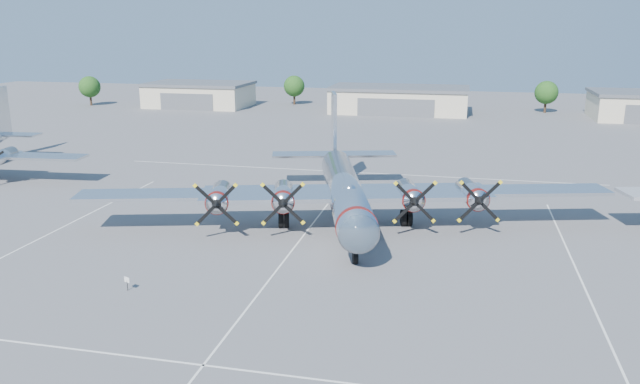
% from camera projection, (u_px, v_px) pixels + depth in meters
% --- Properties ---
extents(ground, '(260.00, 260.00, 0.00)m').
position_uv_depth(ground, '(303.00, 236.00, 54.44)').
color(ground, '#4E4E50').
rests_on(ground, ground).
extents(parking_lines, '(60.00, 50.08, 0.01)m').
position_uv_depth(parking_lines, '(298.00, 242.00, 52.79)').
color(parking_lines, silver).
rests_on(parking_lines, ground).
extents(hangar_west, '(22.60, 14.60, 5.40)m').
position_uv_depth(hangar_west, '(199.00, 94.00, 140.56)').
color(hangar_west, beige).
rests_on(hangar_west, ground).
extents(hangar_center, '(28.60, 14.60, 5.40)m').
position_uv_depth(hangar_center, '(399.00, 99.00, 130.95)').
color(hangar_center, beige).
rests_on(hangar_center, ground).
extents(tree_far_west, '(4.80, 4.80, 6.64)m').
position_uv_depth(tree_far_west, '(90.00, 87.00, 141.77)').
color(tree_far_west, '#382619').
rests_on(tree_far_west, ground).
extents(tree_west, '(4.80, 4.80, 6.64)m').
position_uv_depth(tree_west, '(294.00, 86.00, 143.47)').
color(tree_west, '#382619').
rests_on(tree_west, ground).
extents(tree_east, '(4.80, 4.80, 6.64)m').
position_uv_depth(tree_east, '(546.00, 93.00, 129.84)').
color(tree_east, '#382619').
rests_on(tree_east, ground).
extents(main_bomber_b29, '(54.52, 44.01, 10.53)m').
position_uv_depth(main_bomber_b29, '(343.00, 220.00, 58.95)').
color(main_bomber_b29, silver).
rests_on(main_bomber_b29, ground).
extents(info_placard, '(0.49, 0.23, 0.99)m').
position_uv_depth(info_placard, '(127.00, 281.00, 43.06)').
color(info_placard, black).
rests_on(info_placard, ground).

